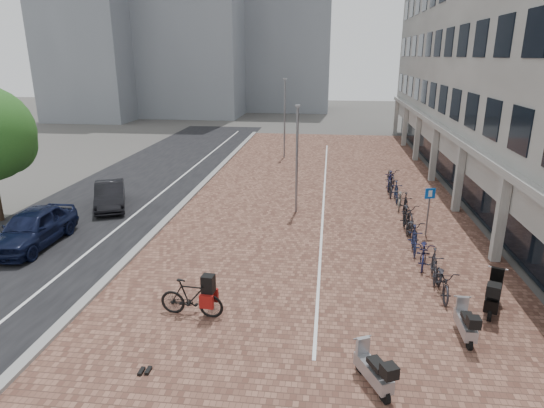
{
  "coord_description": "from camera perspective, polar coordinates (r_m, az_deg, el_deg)",
  "views": [
    {
      "loc": [
        2.38,
        -13.17,
        7.49
      ],
      "look_at": [
        0.0,
        6.0,
        1.3
      ],
      "focal_mm": 30.71,
      "sensor_mm": 36.0,
      "label": 1
    }
  ],
  "objects": [
    {
      "name": "scooter_front",
      "position": [
        14.18,
        22.66,
        -13.21
      ],
      "size": [
        0.48,
        1.51,
        1.03
      ],
      "primitive_type": null,
      "rotation": [
        0.0,
        0.0,
        -0.01
      ],
      "color": "#96969B",
      "rests_on": "ground"
    },
    {
      "name": "shoes",
      "position": [
        12.57,
        -15.36,
        -19.26
      ],
      "size": [
        0.38,
        0.31,
        0.09
      ],
      "primitive_type": null,
      "rotation": [
        0.0,
        0.0,
        0.0
      ],
      "color": "black",
      "rests_on": "ground"
    },
    {
      "name": "street_asphalt",
      "position": [
        28.62,
        -16.64,
        1.85
      ],
      "size": [
        8.0,
        50.0,
        0.03
      ],
      "primitive_type": "cube",
      "color": "black",
      "rests_on": "ground"
    },
    {
      "name": "bg_towers",
      "position": [
        64.64,
        -8.66,
        23.33
      ],
      "size": [
        33.0,
        23.0,
        32.0
      ],
      "color": "gray",
      "rests_on": "ground"
    },
    {
      "name": "scooter_back",
      "position": [
        11.73,
        12.32,
        -19.12
      ],
      "size": [
        1.1,
        1.59,
        1.06
      ],
      "primitive_type": null,
      "rotation": [
        0.0,
        0.0,
        0.45
      ],
      "color": "gray",
      "rests_on": "ground"
    },
    {
      "name": "bike_row",
      "position": [
        22.49,
        16.13,
        -1.01
      ],
      "size": [
        1.12,
        15.81,
        1.05
      ],
      "color": "black",
      "rests_on": "ground"
    },
    {
      "name": "scooter_mid",
      "position": [
        15.83,
        25.53,
        -9.86
      ],
      "size": [
        1.19,
        1.86,
        1.23
      ],
      "primitive_type": null,
      "rotation": [
        0.0,
        0.0,
        -0.39
      ],
      "color": "black",
      "rests_on": "ground"
    },
    {
      "name": "curb",
      "position": [
        27.28,
        -9.12,
        1.76
      ],
      "size": [
        0.35,
        42.0,
        0.14
      ],
      "primitive_type": "cube",
      "color": "gray",
      "rests_on": "ground"
    },
    {
      "name": "hero_bike",
      "position": [
        14.32,
        -9.85,
        -11.2
      ],
      "size": [
        2.01,
        0.72,
        1.39
      ],
      "rotation": [
        0.0,
        0.0,
        1.49
      ],
      "color": "black",
      "rests_on": "ground"
    },
    {
      "name": "plaza_brick",
      "position": [
        26.26,
        5.96,
        1.12
      ],
      "size": [
        14.5,
        42.0,
        0.04
      ],
      "primitive_type": "cube",
      "color": "brown",
      "rests_on": "ground"
    },
    {
      "name": "office_building",
      "position": [
        31.04,
        28.44,
        17.52
      ],
      "size": [
        8.4,
        40.0,
        15.0
      ],
      "color": "#A5A59F",
      "rests_on": "ground"
    },
    {
      "name": "parking_sign",
      "position": [
        20.87,
        18.67,
        -0.1
      ],
      "size": [
        0.44,
        0.16,
        2.16
      ],
      "rotation": [
        0.0,
        0.0,
        0.28
      ],
      "color": "slate",
      "rests_on": "ground"
    },
    {
      "name": "lane_line",
      "position": [
        27.88,
        -12.87,
        1.77
      ],
      "size": [
        0.12,
        44.0,
        0.0
      ],
      "primitive_type": "cube",
      "color": "white",
      "rests_on": "street_asphalt"
    },
    {
      "name": "parking_line",
      "position": [
        26.25,
        6.39,
        1.16
      ],
      "size": [
        0.1,
        30.0,
        0.0
      ],
      "primitive_type": "cube",
      "color": "white",
      "rests_on": "plaza_brick"
    },
    {
      "name": "car_navy",
      "position": [
        21.34,
        -27.28,
        -2.61
      ],
      "size": [
        1.9,
        4.6,
        1.56
      ],
      "primitive_type": "imported",
      "rotation": [
        0.0,
        0.0,
        0.01
      ],
      "color": "black",
      "rests_on": "ground"
    },
    {
      "name": "lamp_near",
      "position": [
        22.6,
        3.06,
        5.29
      ],
      "size": [
        0.12,
        0.12,
        5.23
      ],
      "primitive_type": "cylinder",
      "color": "gray",
      "rests_on": "ground"
    },
    {
      "name": "ground",
      "position": [
        15.33,
        -2.82,
        -11.49
      ],
      "size": [
        140.0,
        140.0,
        0.0
      ],
      "primitive_type": "plane",
      "color": "#474442",
      "rests_on": "ground"
    },
    {
      "name": "car_dark",
      "position": [
        25.22,
        -19.24,
        1.03
      ],
      "size": [
        2.9,
        4.21,
        1.32
      ],
      "primitive_type": "imported",
      "rotation": [
        0.0,
        0.0,
        0.42
      ],
      "color": "black",
      "rests_on": "ground"
    },
    {
      "name": "lamp_far",
      "position": [
        35.39,
        1.55,
        10.33
      ],
      "size": [
        0.12,
        0.12,
        5.83
      ],
      "primitive_type": "cylinder",
      "color": "slate",
      "rests_on": "ground"
    }
  ]
}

